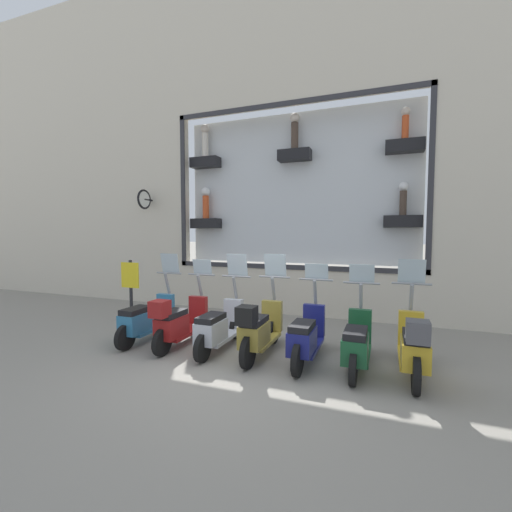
{
  "coord_description": "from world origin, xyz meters",
  "views": [
    {
      "loc": [
        -4.95,
        -2.25,
        2.11
      ],
      "look_at": [
        1.82,
        0.33,
        1.6
      ],
      "focal_mm": 24.0,
      "sensor_mm": 36.0,
      "label": 1
    }
  ],
  "objects_px": {
    "scooter_navy_2": "(306,337)",
    "scooter_silver_4": "(219,327)",
    "scooter_yellow_0": "(414,346)",
    "scooter_olive_3": "(259,330)",
    "scooter_teal_6": "(146,319)",
    "shop_sign_post": "(131,292)",
    "scooter_green_1": "(357,343)",
    "scooter_red_5": "(178,322)"
  },
  "relations": [
    {
      "from": "scooter_yellow_0",
      "to": "shop_sign_post",
      "type": "bearing_deg",
      "value": 83.35
    },
    {
      "from": "scooter_navy_2",
      "to": "scooter_olive_3",
      "type": "bearing_deg",
      "value": 93.9
    },
    {
      "from": "scooter_yellow_0",
      "to": "scooter_red_5",
      "type": "xyz_separation_m",
      "value": [
        -0.01,
        3.93,
        -0.02
      ]
    },
    {
      "from": "scooter_yellow_0",
      "to": "scooter_olive_3",
      "type": "bearing_deg",
      "value": 89.97
    },
    {
      "from": "scooter_yellow_0",
      "to": "scooter_green_1",
      "type": "xyz_separation_m",
      "value": [
        0.05,
        0.79,
        -0.06
      ]
    },
    {
      "from": "scooter_red_5",
      "to": "scooter_navy_2",
      "type": "bearing_deg",
      "value": -88.42
    },
    {
      "from": "scooter_navy_2",
      "to": "scooter_silver_4",
      "type": "xyz_separation_m",
      "value": [
        0.0,
        1.57,
        -0.0
      ]
    },
    {
      "from": "scooter_yellow_0",
      "to": "scooter_silver_4",
      "type": "height_order",
      "value": "scooter_silver_4"
    },
    {
      "from": "scooter_yellow_0",
      "to": "scooter_silver_4",
      "type": "distance_m",
      "value": 3.14
    },
    {
      "from": "scooter_teal_6",
      "to": "shop_sign_post",
      "type": "distance_m",
      "value": 1.12
    },
    {
      "from": "scooter_yellow_0",
      "to": "scooter_teal_6",
      "type": "height_order",
      "value": "scooter_yellow_0"
    },
    {
      "from": "scooter_teal_6",
      "to": "shop_sign_post",
      "type": "bearing_deg",
      "value": 55.49
    },
    {
      "from": "scooter_silver_4",
      "to": "shop_sign_post",
      "type": "bearing_deg",
      "value": 76.32
    },
    {
      "from": "shop_sign_post",
      "to": "scooter_red_5",
      "type": "bearing_deg",
      "value": -111.81
    },
    {
      "from": "scooter_silver_4",
      "to": "scooter_navy_2",
      "type": "bearing_deg",
      "value": -90.07
    },
    {
      "from": "scooter_olive_3",
      "to": "scooter_silver_4",
      "type": "relative_size",
      "value": 1.01
    },
    {
      "from": "scooter_yellow_0",
      "to": "scooter_olive_3",
      "type": "xyz_separation_m",
      "value": [
        0.0,
        2.36,
        0.0
      ]
    },
    {
      "from": "shop_sign_post",
      "to": "scooter_olive_3",
      "type": "bearing_deg",
      "value": -101.38
    },
    {
      "from": "scooter_teal_6",
      "to": "scooter_navy_2",
      "type": "bearing_deg",
      "value": -90.02
    },
    {
      "from": "scooter_green_1",
      "to": "scooter_silver_4",
      "type": "bearing_deg",
      "value": 89.88
    },
    {
      "from": "scooter_red_5",
      "to": "shop_sign_post",
      "type": "height_order",
      "value": "scooter_red_5"
    },
    {
      "from": "scooter_navy_2",
      "to": "scooter_silver_4",
      "type": "bearing_deg",
      "value": 89.93
    },
    {
      "from": "scooter_navy_2",
      "to": "shop_sign_post",
      "type": "height_order",
      "value": "scooter_navy_2"
    },
    {
      "from": "scooter_olive_3",
      "to": "scooter_yellow_0",
      "type": "bearing_deg",
      "value": -90.03
    },
    {
      "from": "scooter_yellow_0",
      "to": "scooter_green_1",
      "type": "bearing_deg",
      "value": 86.22
    },
    {
      "from": "scooter_olive_3",
      "to": "scooter_red_5",
      "type": "xyz_separation_m",
      "value": [
        -0.01,
        1.57,
        -0.02
      ]
    },
    {
      "from": "scooter_green_1",
      "to": "scooter_silver_4",
      "type": "distance_m",
      "value": 2.36
    },
    {
      "from": "scooter_navy_2",
      "to": "scooter_red_5",
      "type": "xyz_separation_m",
      "value": [
        -0.07,
        2.36,
        0.03
      ]
    },
    {
      "from": "scooter_silver_4",
      "to": "scooter_teal_6",
      "type": "height_order",
      "value": "scooter_silver_4"
    },
    {
      "from": "scooter_olive_3",
      "to": "scooter_red_5",
      "type": "distance_m",
      "value": 1.57
    },
    {
      "from": "scooter_silver_4",
      "to": "scooter_red_5",
      "type": "distance_m",
      "value": 0.79
    },
    {
      "from": "scooter_green_1",
      "to": "shop_sign_post",
      "type": "bearing_deg",
      "value": 82.89
    },
    {
      "from": "scooter_yellow_0",
      "to": "shop_sign_post",
      "type": "xyz_separation_m",
      "value": [
        0.65,
        5.58,
        0.32
      ]
    },
    {
      "from": "scooter_olive_3",
      "to": "scooter_silver_4",
      "type": "height_order",
      "value": "scooter_olive_3"
    },
    {
      "from": "scooter_olive_3",
      "to": "scooter_green_1",
      "type": "bearing_deg",
      "value": -88.16
    },
    {
      "from": "scooter_navy_2",
      "to": "scooter_red_5",
      "type": "bearing_deg",
      "value": 91.58
    },
    {
      "from": "scooter_olive_3",
      "to": "scooter_silver_4",
      "type": "bearing_deg",
      "value": 85.96
    },
    {
      "from": "scooter_red_5",
      "to": "scooter_yellow_0",
      "type": "bearing_deg",
      "value": -89.85
    },
    {
      "from": "scooter_navy_2",
      "to": "scooter_silver_4",
      "type": "height_order",
      "value": "scooter_silver_4"
    },
    {
      "from": "scooter_green_1",
      "to": "shop_sign_post",
      "type": "distance_m",
      "value": 4.85
    },
    {
      "from": "scooter_olive_3",
      "to": "scooter_red_5",
      "type": "height_order",
      "value": "scooter_olive_3"
    },
    {
      "from": "scooter_navy_2",
      "to": "scooter_red_5",
      "type": "relative_size",
      "value": 1.0
    }
  ]
}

